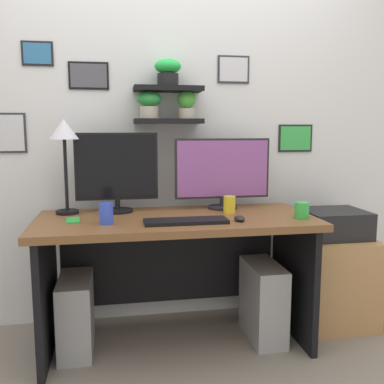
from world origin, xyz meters
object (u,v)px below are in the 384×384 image
monitor_left (117,171)px  computer_tower_right (263,301)px  pen_cup (229,205)px  water_cup (106,213)px  computer_tower_left (76,314)px  monitor_right (222,172)px  cell_phone (73,220)px  coffee_mug (302,210)px  printer (334,223)px  computer_mouse (239,218)px  desk_lamp (64,139)px  drawer_cabinet (331,279)px  desk (175,251)px  keyboard (186,221)px

monitor_left → computer_tower_right: size_ratio=1.06×
pen_cup → water_cup: size_ratio=0.91×
water_cup → computer_tower_left: 0.64m
computer_tower_left → computer_tower_right: size_ratio=0.92×
monitor_right → cell_phone: size_ratio=4.20×
monitor_right → coffee_mug: bearing=-45.9°
printer → computer_mouse: bearing=-157.7°
desk_lamp → drawer_cabinet: bearing=-3.0°
pen_cup → drawer_cabinet: size_ratio=0.18×
monitor_right → cell_phone: bearing=-165.4°
computer_tower_right → drawer_cabinet: bearing=15.5°
desk → desk_lamp: size_ratio=2.84×
monitor_left → keyboard: bearing=-47.3°
water_cup → computer_tower_left: bearing=143.7°
monitor_left → pen_cup: (0.65, -0.15, -0.19)m
computer_mouse → keyboard: bearing=179.1°
cell_phone → water_cup: size_ratio=1.27×
desk_lamp → water_cup: desk_lamp is taller
desk_lamp → pen_cup: bearing=-8.9°
monitor_right → computer_mouse: size_ratio=6.54×
water_cup → cell_phone: bearing=151.2°
coffee_mug → pen_cup: (-0.35, 0.22, 0.01)m
cell_phone → pen_cup: 0.89m
coffee_mug → computer_tower_left: 1.39m
coffee_mug → computer_tower_right: 0.61m
desk_lamp → computer_tower_right: size_ratio=1.20×
desk_lamp → computer_tower_right: (1.13, -0.23, -0.95)m
computer_mouse → desk_lamp: 1.08m
water_cup → computer_tower_left: water_cup is taller
monitor_left → drawer_cabinet: monitor_left is taller
cell_phone → water_cup: 0.21m
monitor_left → desk_lamp: bearing=-178.3°
water_cup → computer_tower_left: size_ratio=0.26×
keyboard → desk_lamp: (-0.64, 0.37, 0.42)m
computer_mouse → desk_lamp: (-0.93, 0.38, 0.42)m
pen_cup → monitor_left: bearing=166.6°
computer_mouse → drawer_cabinet: computer_mouse is taller
coffee_mug → computer_tower_left: (-1.24, 0.18, -0.59)m
coffee_mug → keyboard: bearing=-179.2°
pen_cup → computer_tower_left: bearing=-177.6°
monitor_left → desk_lamp: 0.34m
keyboard → water_cup: 0.42m
computer_mouse → pen_cup: size_ratio=0.90×
water_cup → printer: bearing=9.4°
coffee_mug → monitor_left: bearing=159.7°
computer_mouse → desk_lamp: size_ratio=0.17×
coffee_mug → pen_cup: bearing=148.6°
desk_lamp → cell_phone: (0.05, -0.22, -0.43)m
desk → coffee_mug: 0.76m
cell_phone → monitor_left: bearing=39.4°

